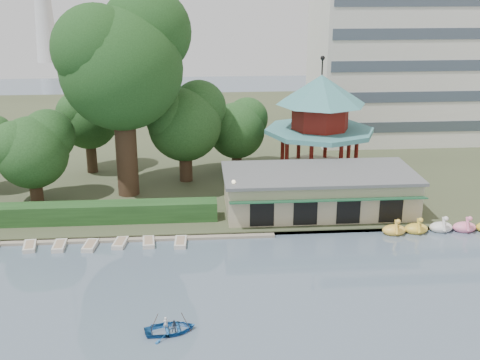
{
  "coord_description": "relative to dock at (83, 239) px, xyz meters",
  "views": [
    {
      "loc": [
        -1.9,
        -32.48,
        22.01
      ],
      "look_at": [
        2.0,
        18.0,
        5.0
      ],
      "focal_mm": 45.0,
      "sensor_mm": 36.0,
      "label": 1
    }
  ],
  "objects": [
    {
      "name": "pavilion",
      "position": [
        24.0,
        14.8,
        7.36
      ],
      "size": [
        12.4,
        12.4,
        13.5
      ],
      "color": "tan",
      "rests_on": "shore"
    },
    {
      "name": "ground_plane",
      "position": [
        12.0,
        -17.2,
        -0.12
      ],
      "size": [
        220.0,
        220.0,
        0.0
      ],
      "primitive_type": "plane",
      "color": "slate",
      "rests_on": "ground"
    },
    {
      "name": "boathouse",
      "position": [
        22.0,
        4.77,
        2.25
      ],
      "size": [
        18.6,
        9.39,
        3.9
      ],
      "color": "tan",
      "rests_on": "shore"
    },
    {
      "name": "embankment",
      "position": [
        12.0,
        0.1,
        0.03
      ],
      "size": [
        220.0,
        0.6,
        0.3
      ],
      "primitive_type": "cube",
      "color": "gray",
      "rests_on": "ground"
    },
    {
      "name": "small_trees",
      "position": [
        1.28,
        14.43,
        6.33
      ],
      "size": [
        39.46,
        17.08,
        11.11
      ],
      "color": "#3A281C",
      "rests_on": "shore"
    },
    {
      "name": "dock",
      "position": [
        0.0,
        0.0,
        0.0
      ],
      "size": [
        34.0,
        1.6,
        0.24
      ],
      "primitive_type": "cube",
      "color": "gray",
      "rests_on": "ground"
    },
    {
      "name": "rowboat_with_passengers",
      "position": [
        8.18,
        -15.27,
        0.36
      ],
      "size": [
        5.21,
        4.15,
        2.01
      ],
      "color": "#1A589E",
      "rests_on": "ground"
    },
    {
      "name": "lamp_post",
      "position": [
        13.5,
        1.8,
        3.22
      ],
      "size": [
        0.36,
        0.36,
        4.28
      ],
      "color": "black",
      "rests_on": "shore"
    },
    {
      "name": "shore",
      "position": [
        12.0,
        34.8,
        0.08
      ],
      "size": [
        220.0,
        70.0,
        0.4
      ],
      "primitive_type": "cube",
      "color": "#424930",
      "rests_on": "ground"
    },
    {
      "name": "swan_boats",
      "position": [
        34.41,
        -0.61,
        0.28
      ],
      "size": [
        15.62,
        2.11,
        1.92
      ],
      "color": "#FFC648",
      "rests_on": "ground"
    },
    {
      "name": "hedge",
      "position": [
        -3.0,
        3.3,
        1.18
      ],
      "size": [
        30.0,
        2.0,
        1.8
      ],
      "primitive_type": "cube",
      "color": "#224A1F",
      "rests_on": "shore"
    },
    {
      "name": "moored_rowboats",
      "position": [
        -3.18,
        -1.41,
        0.06
      ],
      "size": [
        24.64,
        2.78,
        0.36
      ],
      "color": "beige",
      "rests_on": "ground"
    },
    {
      "name": "office_building",
      "position": [
        44.67,
        31.8,
        9.61
      ],
      "size": [
        38.0,
        18.0,
        20.0
      ],
      "color": "silver",
      "rests_on": "shore"
    },
    {
      "name": "big_tree",
      "position": [
        3.17,
        11.0,
        14.49
      ],
      "size": [
        13.44,
        12.52,
        21.1
      ],
      "color": "#3A281C",
      "rests_on": "shore"
    }
  ]
}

